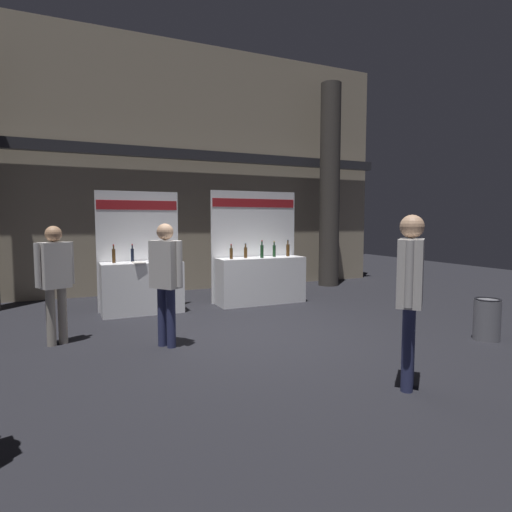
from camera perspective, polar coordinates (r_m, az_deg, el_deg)
name	(u,v)px	position (r m, az deg, el deg)	size (l,w,h in m)	color
ground_plane	(248,335)	(6.65, -1.12, -10.68)	(24.00, 24.00, 0.00)	black
hall_colonnade	(175,170)	(10.80, -10.87, 11.41)	(11.69, 1.32, 6.16)	tan
exhibitor_booth_0	(142,282)	(8.41, -15.19, -3.42)	(1.58, 0.71, 2.35)	white
exhibitor_booth_1	(260,275)	(9.09, 0.51, -2.59)	(1.99, 0.66, 2.41)	white
trash_bin	(487,319)	(7.21, 28.77, -7.50)	(0.37, 0.37, 0.63)	slate
visitor_0	(166,273)	(6.01, -12.11, -2.27)	(0.43, 0.48, 1.74)	navy
visitor_1	(55,274)	(6.62, -25.53, -2.24)	(0.51, 0.38, 1.70)	#ADA393
visitor_3	(410,284)	(4.67, 20.14, -3.61)	(0.47, 0.46, 1.84)	navy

